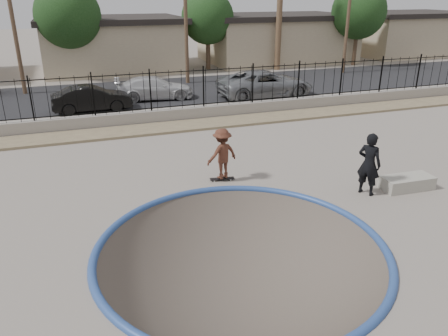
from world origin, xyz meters
name	(u,v)px	position (x,y,z in m)	size (l,w,h in m)	color
ground	(148,135)	(0.00, 12.00, -1.10)	(120.00, 120.00, 2.20)	slate
bowl_pit	(241,249)	(0.00, -1.00, 0.00)	(6.84, 6.84, 1.80)	#4B413A
coping_ring	(241,249)	(0.00, -1.00, 0.00)	(7.04, 7.04, 0.20)	#2C4B8F
rock_strip	(157,129)	(0.00, 9.20, 0.06)	(42.00, 1.60, 0.11)	#958662
retaining_wall	(152,117)	(0.00, 10.30, 0.30)	(42.00, 0.45, 0.60)	gray
fence	(150,91)	(0.00, 10.30, 1.50)	(40.00, 0.04, 1.80)	black
street	(132,93)	(0.00, 17.00, 0.02)	(90.00, 8.00, 0.04)	black
house_center	(112,43)	(0.00, 26.50, 1.97)	(10.60, 8.60, 3.90)	tan
house_east	(276,37)	(14.00, 26.50, 1.97)	(12.60, 8.60, 3.90)	tan
house_east_far	(407,33)	(28.00, 26.50, 1.97)	(11.60, 8.60, 3.90)	tan
utility_pole_left	(11,10)	(-6.00, 19.00, 4.70)	(1.70, 0.24, 9.00)	#473323
utility_pole_mid	(185,4)	(4.00, 19.00, 4.96)	(1.70, 0.24, 9.50)	#473323
utility_pole_right	(349,6)	(16.00, 19.00, 4.70)	(1.70, 0.24, 9.00)	#473323
street_tree_left	(68,16)	(-3.00, 23.00, 4.19)	(4.32, 4.32, 6.36)	#473323
street_tree_mid	(208,18)	(7.00, 24.00, 3.84)	(3.96, 3.96, 5.83)	#473323
street_tree_right	(359,12)	(19.00, 22.00, 4.19)	(4.32, 4.32, 6.36)	#473323
skater	(222,157)	(0.91, 3.00, 0.82)	(1.06, 0.61, 1.64)	brown
skateboard	(222,179)	(0.91, 3.00, 0.06)	(0.81, 0.32, 0.07)	black
videographer	(369,164)	(4.68, 0.64, 0.95)	(0.70, 0.46, 1.91)	black
concrete_ledge	(407,183)	(6.09, 0.51, 0.20)	(1.60, 0.70, 0.40)	#9E9B8D
car_b	(92,99)	(-2.45, 13.40, 0.68)	(1.36, 3.89, 1.28)	black
car_c	(154,88)	(1.03, 15.00, 0.66)	(1.74, 4.28, 1.24)	silver
car_d	(265,84)	(7.11, 13.40, 0.80)	(2.54, 5.51, 1.53)	gray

